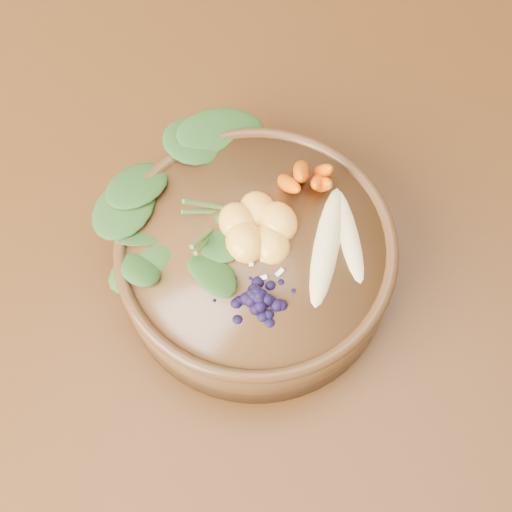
{
  "coord_description": "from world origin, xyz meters",
  "views": [
    {
      "loc": [
        -0.38,
        -0.29,
        1.37
      ],
      "look_at": [
        -0.29,
        -0.02,
        0.79
      ],
      "focal_mm": 50.0,
      "sensor_mm": 36.0,
      "label": 1
    }
  ],
  "objects_px": {
    "dining_table": "(491,220)",
    "stoneware_bowl": "(256,261)",
    "mandarin_cluster": "(258,221)",
    "blueberry_pile": "(259,290)",
    "banana_halves": "(339,234)",
    "kale_heap": "(212,183)",
    "carrot_cluster": "(307,158)"
  },
  "relations": [
    {
      "from": "kale_heap",
      "to": "carrot_cluster",
      "type": "height_order",
      "value": "carrot_cluster"
    },
    {
      "from": "kale_heap",
      "to": "mandarin_cluster",
      "type": "distance_m",
      "value": 0.05
    },
    {
      "from": "kale_heap",
      "to": "banana_halves",
      "type": "bearing_deg",
      "value": -42.17
    },
    {
      "from": "dining_table",
      "to": "mandarin_cluster",
      "type": "relative_size",
      "value": 20.34
    },
    {
      "from": "dining_table",
      "to": "stoneware_bowl",
      "type": "xyz_separation_m",
      "value": [
        -0.29,
        -0.02,
        0.13
      ]
    },
    {
      "from": "banana_halves",
      "to": "blueberry_pile",
      "type": "distance_m",
      "value": 0.09
    },
    {
      "from": "stoneware_bowl",
      "to": "kale_heap",
      "type": "height_order",
      "value": "kale_heap"
    },
    {
      "from": "stoneware_bowl",
      "to": "mandarin_cluster",
      "type": "height_order",
      "value": "mandarin_cluster"
    },
    {
      "from": "mandarin_cluster",
      "to": "blueberry_pile",
      "type": "height_order",
      "value": "blueberry_pile"
    },
    {
      "from": "stoneware_bowl",
      "to": "carrot_cluster",
      "type": "height_order",
      "value": "carrot_cluster"
    },
    {
      "from": "carrot_cluster",
      "to": "blueberry_pile",
      "type": "relative_size",
      "value": 0.6
    },
    {
      "from": "stoneware_bowl",
      "to": "blueberry_pile",
      "type": "xyz_separation_m",
      "value": [
        -0.01,
        -0.05,
        0.05
      ]
    },
    {
      "from": "mandarin_cluster",
      "to": "stoneware_bowl",
      "type": "bearing_deg",
      "value": -114.97
    },
    {
      "from": "carrot_cluster",
      "to": "banana_halves",
      "type": "height_order",
      "value": "carrot_cluster"
    },
    {
      "from": "carrot_cluster",
      "to": "kale_heap",
      "type": "bearing_deg",
      "value": -169.49
    },
    {
      "from": "carrot_cluster",
      "to": "mandarin_cluster",
      "type": "relative_size",
      "value": 0.87
    },
    {
      "from": "carrot_cluster",
      "to": "banana_halves",
      "type": "relative_size",
      "value": 0.52
    },
    {
      "from": "banana_halves",
      "to": "dining_table",
      "type": "bearing_deg",
      "value": 28.58
    },
    {
      "from": "dining_table",
      "to": "stoneware_bowl",
      "type": "distance_m",
      "value": 0.32
    },
    {
      "from": "banana_halves",
      "to": "mandarin_cluster",
      "type": "bearing_deg",
      "value": 170.25
    },
    {
      "from": "blueberry_pile",
      "to": "stoneware_bowl",
      "type": "bearing_deg",
      "value": 74.24
    },
    {
      "from": "dining_table",
      "to": "kale_heap",
      "type": "bearing_deg",
      "value": 172.38
    },
    {
      "from": "dining_table",
      "to": "stoneware_bowl",
      "type": "relative_size",
      "value": 6.45
    },
    {
      "from": "dining_table",
      "to": "carrot_cluster",
      "type": "bearing_deg",
      "value": 172.57
    },
    {
      "from": "kale_heap",
      "to": "banana_halves",
      "type": "distance_m",
      "value": 0.12
    },
    {
      "from": "banana_halves",
      "to": "blueberry_pile",
      "type": "xyz_separation_m",
      "value": [
        -0.08,
        -0.03,
        0.01
      ]
    },
    {
      "from": "dining_table",
      "to": "banana_halves",
      "type": "bearing_deg",
      "value": -170.05
    },
    {
      "from": "mandarin_cluster",
      "to": "blueberry_pile",
      "type": "distance_m",
      "value": 0.07
    },
    {
      "from": "stoneware_bowl",
      "to": "banana_halves",
      "type": "relative_size",
      "value": 1.9
    },
    {
      "from": "banana_halves",
      "to": "mandarin_cluster",
      "type": "height_order",
      "value": "mandarin_cluster"
    },
    {
      "from": "carrot_cluster",
      "to": "mandarin_cluster",
      "type": "xyz_separation_m",
      "value": [
        -0.06,
        -0.03,
        -0.02
      ]
    },
    {
      "from": "dining_table",
      "to": "carrot_cluster",
      "type": "relative_size",
      "value": 23.39
    }
  ]
}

